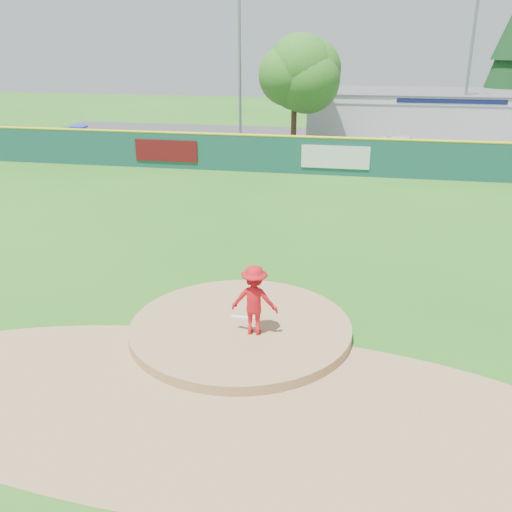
% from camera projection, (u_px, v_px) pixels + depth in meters
% --- Properties ---
extents(ground, '(120.00, 120.00, 0.00)m').
position_uv_depth(ground, '(241.00, 333.00, 14.24)').
color(ground, '#286B19').
rests_on(ground, ground).
extents(pitchers_mound, '(5.50, 5.50, 0.50)m').
position_uv_depth(pitchers_mound, '(241.00, 333.00, 14.24)').
color(pitchers_mound, '#9E774C').
rests_on(pitchers_mound, ground).
extents(pitching_rubber, '(0.60, 0.15, 0.04)m').
position_uv_depth(pitching_rubber, '(243.00, 317.00, 14.42)').
color(pitching_rubber, white).
rests_on(pitching_rubber, pitchers_mound).
extents(infield_dirt_arc, '(15.40, 15.40, 0.01)m').
position_uv_depth(infield_dirt_arc, '(209.00, 403.00, 11.49)').
color(infield_dirt_arc, '#9E774C').
rests_on(infield_dirt_arc, ground).
extents(parking_lot, '(44.00, 16.00, 0.02)m').
position_uv_depth(parking_lot, '(326.00, 145.00, 38.98)').
color(parking_lot, '#38383A').
rests_on(parking_lot, ground).
extents(pitcher, '(1.12, 0.65, 1.72)m').
position_uv_depth(pitcher, '(254.00, 300.00, 13.42)').
color(pitcher, red).
rests_on(pitcher, pitchers_mound).
extents(van, '(4.37, 2.20, 1.19)m').
position_uv_depth(van, '(406.00, 146.00, 35.48)').
color(van, silver).
rests_on(van, parking_lot).
extents(pool_building_grp, '(15.20, 8.20, 3.31)m').
position_uv_depth(pool_building_grp, '(414.00, 114.00, 41.89)').
color(pool_building_grp, silver).
rests_on(pool_building_grp, ground).
extents(fence_banners, '(12.99, 0.04, 1.20)m').
position_uv_depth(fence_banners, '(248.00, 154.00, 30.94)').
color(fence_banners, '#5B0D10').
rests_on(fence_banners, ground).
extents(playground_slide, '(0.92, 2.59, 1.43)m').
position_uv_depth(playground_slide, '(79.00, 137.00, 37.86)').
color(playground_slide, '#1A27DD').
rests_on(playground_slide, ground).
extents(outfield_fence, '(40.00, 0.14, 2.07)m').
position_uv_depth(outfield_fence, '(314.00, 154.00, 30.35)').
color(outfield_fence, '#154740').
rests_on(outfield_fence, ground).
extents(deciduous_tree, '(5.60, 5.60, 7.36)m').
position_uv_depth(deciduous_tree, '(295.00, 78.00, 35.88)').
color(deciduous_tree, '#382314').
rests_on(deciduous_tree, ground).
extents(conifer_tree, '(4.40, 4.40, 9.50)m').
position_uv_depth(conifer_tree, '(512.00, 57.00, 42.92)').
color(conifer_tree, '#382314').
rests_on(conifer_tree, ground).
extents(light_pole_left, '(1.75, 0.25, 11.00)m').
position_uv_depth(light_pole_left, '(240.00, 51.00, 37.89)').
color(light_pole_left, gray).
rests_on(light_pole_left, ground).
extents(light_pole_right, '(1.75, 0.25, 10.00)m').
position_uv_depth(light_pole_right, '(470.00, 60.00, 37.22)').
color(light_pole_right, gray).
rests_on(light_pole_right, ground).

